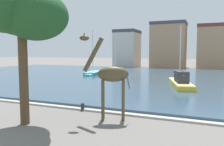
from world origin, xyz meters
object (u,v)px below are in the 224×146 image
sailboat_black (116,70)px  shade_tree (24,14)px  sailboat_yellow (180,82)px  sailboat_teal (93,74)px  giraffe_statue (110,76)px  mooring_bollard (83,107)px

sailboat_black → shade_tree: 34.12m
sailboat_yellow → sailboat_teal: size_ratio=1.17×
sailboat_teal → shade_tree: bearing=-70.2°
giraffe_statue → shade_tree: shade_tree is taller
sailboat_teal → shade_tree: (8.63, -24.00, 5.56)m
sailboat_teal → sailboat_yellow: bearing=-26.6°
sailboat_teal → mooring_bollard: sailboat_teal is taller
sailboat_yellow → mooring_bollard: sailboat_yellow is taller
sailboat_teal → sailboat_black: size_ratio=1.00×
sailboat_black → mooring_bollard: 30.54m
sailboat_yellow → mooring_bollard: (-4.85, -12.93, -0.38)m
sailboat_teal → sailboat_black: sailboat_teal is taller
sailboat_yellow → shade_tree: (-6.21, -16.56, 5.34)m
giraffe_statue → sailboat_yellow: sailboat_yellow is taller
mooring_bollard → giraffe_statue: bearing=-24.9°
giraffe_statue → shade_tree: bearing=-148.1°
sailboat_black → mooring_bollard: sailboat_black is taller
sailboat_yellow → mooring_bollard: 13.81m
shade_tree → mooring_bollard: shade_tree is taller
giraffe_statue → shade_tree: 5.73m
sailboat_teal → shade_tree: 26.10m
shade_tree → sailboat_teal: bearing=109.8°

